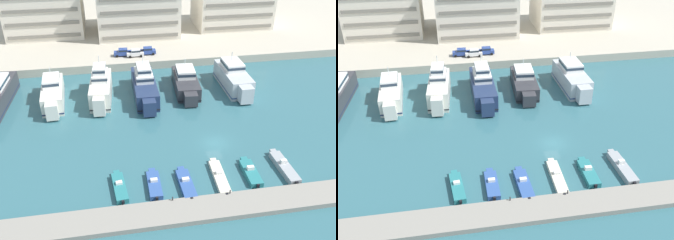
% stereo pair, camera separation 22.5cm
% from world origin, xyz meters
% --- Properties ---
extents(ground_plane, '(400.00, 400.00, 0.00)m').
position_xyz_m(ground_plane, '(0.00, 0.00, 0.00)').
color(ground_plane, '#336670').
extents(quay_promenade, '(180.00, 70.00, 1.94)m').
position_xyz_m(quay_promenade, '(0.00, 66.76, 0.97)').
color(quay_promenade, '#BCB29E').
rests_on(quay_promenade, ground).
extents(pier_dock, '(120.00, 4.41, 0.78)m').
position_xyz_m(pier_dock, '(0.00, -14.91, 0.39)').
color(pier_dock, gray).
rests_on(pier_dock, ground).
extents(yacht_ivory_left, '(4.77, 15.04, 6.91)m').
position_xyz_m(yacht_ivory_left, '(-27.99, 18.98, 2.10)').
color(yacht_ivory_left, silver).
rests_on(yacht_ivory_left, ground).
extents(yacht_ivory_mid_left, '(4.81, 15.05, 8.62)m').
position_xyz_m(yacht_ivory_mid_left, '(-18.56, 19.03, 2.54)').
color(yacht_ivory_mid_left, silver).
rests_on(yacht_ivory_mid_left, ground).
extents(yacht_navy_center_left, '(4.56, 17.30, 8.13)m').
position_xyz_m(yacht_navy_center_left, '(-9.73, 18.68, 2.31)').
color(yacht_navy_center_left, navy).
rests_on(yacht_navy_center_left, ground).
extents(yacht_charcoal_center, '(5.60, 15.44, 6.33)m').
position_xyz_m(yacht_charcoal_center, '(-0.84, 19.96, 1.80)').
color(yacht_charcoal_center, '#333338').
rests_on(yacht_charcoal_center, ground).
extents(yacht_silver_center_right, '(5.05, 16.14, 7.30)m').
position_xyz_m(yacht_silver_center_right, '(9.42, 19.48, 2.27)').
color(yacht_silver_center_right, silver).
rests_on(yacht_silver_center_right, ground).
extents(motorboat_teal_far_left, '(2.21, 6.91, 1.22)m').
position_xyz_m(motorboat_teal_far_left, '(-16.58, -8.75, 0.44)').
color(motorboat_teal_far_left, teal).
rests_on(motorboat_teal_far_left, ground).
extents(motorboat_blue_left, '(1.89, 6.59, 1.23)m').
position_xyz_m(motorboat_blue_left, '(-11.62, -8.97, 0.42)').
color(motorboat_blue_left, '#33569E').
rests_on(motorboat_blue_left, ground).
extents(motorboat_blue_mid_left, '(2.05, 7.18, 1.22)m').
position_xyz_m(motorboat_blue_mid_left, '(-7.10, -9.60, 0.41)').
color(motorboat_blue_mid_left, '#33569E').
rests_on(motorboat_blue_mid_left, ground).
extents(motorboat_cream_center_left, '(1.91, 8.47, 1.14)m').
position_xyz_m(motorboat_cream_center_left, '(-1.91, -8.96, 0.37)').
color(motorboat_cream_center_left, beige).
rests_on(motorboat_cream_center_left, ground).
extents(motorboat_teal_center, '(1.98, 6.85, 1.37)m').
position_xyz_m(motorboat_teal_center, '(2.99, -8.75, 0.43)').
color(motorboat_teal_center, teal).
rests_on(motorboat_teal_center, ground).
extents(motorboat_grey_center_right, '(2.01, 8.31, 1.57)m').
position_xyz_m(motorboat_grey_center_right, '(8.42, -8.48, 0.51)').
color(motorboat_grey_center_right, '#9EA3A8').
rests_on(motorboat_grey_center_right, ground).
extents(car_blue_far_left, '(4.16, 2.03, 1.80)m').
position_xyz_m(car_blue_far_left, '(-12.97, 36.49, 2.92)').
color(car_blue_far_left, '#28428E').
rests_on(car_blue_far_left, quay_promenade).
extents(car_white_left, '(4.17, 2.06, 1.80)m').
position_xyz_m(car_white_left, '(-10.00, 35.63, 2.92)').
color(car_white_left, white).
rests_on(car_white_left, quay_promenade).
extents(car_blue_mid_left, '(4.10, 1.92, 1.80)m').
position_xyz_m(car_blue_mid_left, '(-6.97, 36.45, 2.92)').
color(car_blue_mid_left, '#28428E').
rests_on(car_blue_mid_left, quay_promenade).
extents(apartment_block_left, '(22.04, 18.07, 18.57)m').
position_xyz_m(apartment_block_left, '(-7.63, 54.01, 10.27)').
color(apartment_block_left, silver).
rests_on(apartment_block_left, quay_promenade).
extents(bollard_west, '(0.20, 0.20, 0.61)m').
position_xyz_m(bollard_west, '(-9.65, -12.95, 1.10)').
color(bollard_west, '#2D2D33').
rests_on(bollard_west, pier_dock).
extents(bollard_west_mid, '(0.20, 0.20, 0.61)m').
position_xyz_m(bollard_west_mid, '(-1.59, -12.95, 1.10)').
color(bollard_west_mid, '#2D2D33').
rests_on(bollard_west_mid, pier_dock).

